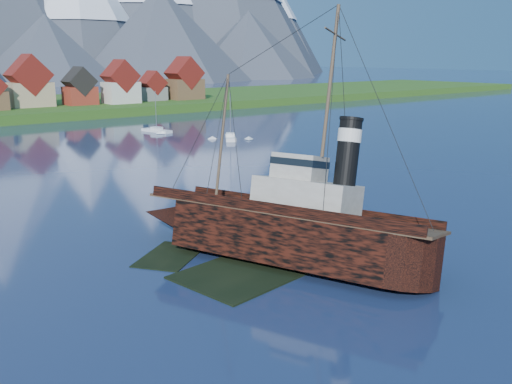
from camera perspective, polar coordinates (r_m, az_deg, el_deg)
ground at (r=59.12m, az=2.02°, el=-6.09°), size 1400.00×1400.00×0.00m
shoal at (r=61.87m, az=1.95°, el=-5.53°), size 31.71×21.24×1.14m
tugboat_wreck at (r=56.91m, az=1.81°, el=-3.38°), size 7.73×33.28×26.38m
sailboat_d at (r=138.33m, az=-2.57°, el=5.40°), size 7.24×9.04×12.78m
sailboat_e at (r=153.85m, az=-9.91°, el=6.02°), size 4.36×9.98×11.23m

